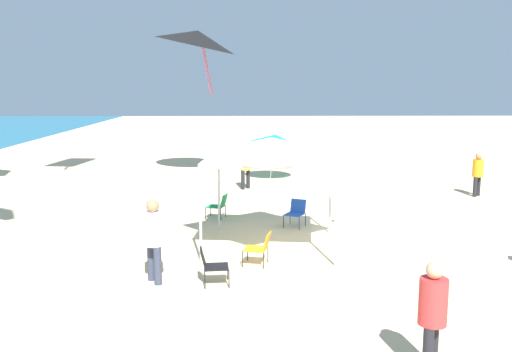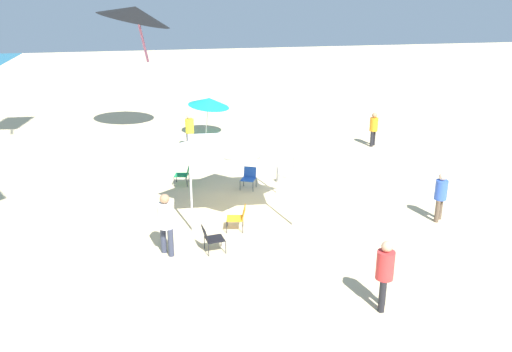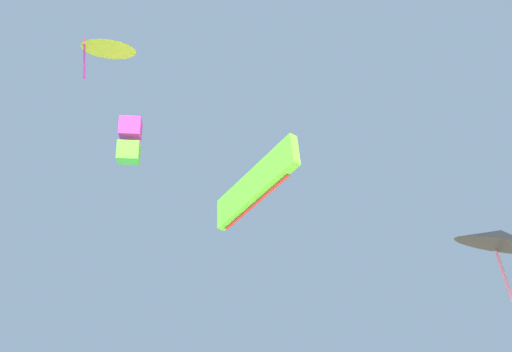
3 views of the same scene
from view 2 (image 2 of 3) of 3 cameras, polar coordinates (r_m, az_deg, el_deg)
The scene contains 14 objects.
ground at distance 20.78m, azimuth 6.54°, elevation -1.27°, with size 120.00×120.00×0.10m, color beige.
canopy_tent at distance 17.48m, azimuth -2.03°, elevation 4.25°, with size 3.40×3.69×2.98m.
beach_umbrella at distance 28.10m, azimuth -5.24°, elevation 8.18°, with size 2.30×2.28×2.30m.
folding_chair_left_of_tent at distance 20.31m, azimuth -0.79°, elevation -0.06°, with size 0.79×0.75×0.82m.
folding_chair_right_of_tent at distance 20.89m, azimuth -7.98°, elevation 0.31°, with size 0.66×0.74×0.82m.
folding_chair_near_cooler at distance 15.31m, azimuth -5.04°, elevation -6.78°, with size 0.59×0.67×0.82m.
folding_chair_facing_ocean at distance 16.66m, azimuth -1.96°, elevation -4.49°, with size 0.65×0.73×0.82m.
cooler_box at distance 20.96m, azimuth 3.25°, elevation -0.27°, with size 0.74×0.65×0.40m.
person_by_tent at distance 15.08m, azimuth -9.98°, elevation -4.77°, with size 0.45×0.45×1.89m.
person_far_stroller at distance 26.76m, azimuth 12.93°, elevation 5.37°, with size 0.41×0.41×1.72m.
person_watching_sky at distance 25.79m, azimuth -7.37°, elevation 5.27°, with size 0.42×0.42×1.78m.
person_kite_handler at distance 12.75m, azimuth 14.10°, elevation -10.04°, with size 0.43×0.43×1.79m.
person_near_umbrella at distance 18.23m, azimuth 19.82°, elevation -1.78°, with size 0.40×0.40×1.69m.
kite_delta_black at distance 27.85m, azimuth -13.34°, elevation 17.14°, with size 4.46×4.51×3.35m.
Camera 2 is at (-18.21, 6.98, 7.13)m, focal length 36.05 mm.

